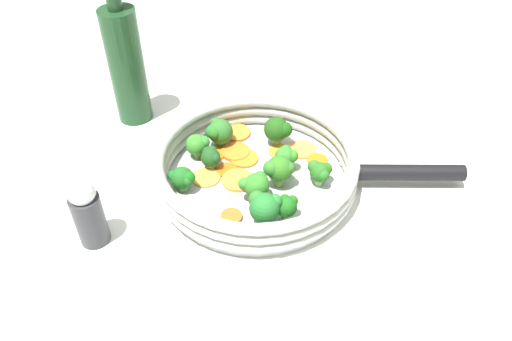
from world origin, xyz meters
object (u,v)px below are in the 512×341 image
broccoli_floret_2 (211,156)px  broccoli_floret_10 (286,157)px  carrot_slice_1 (302,150)px  carrot_slice_10 (231,217)px  carrot_slice_5 (227,170)px  skillet (256,181)px  carrot_slice_2 (237,133)px  broccoli_floret_6 (287,206)px  carrot_slice_9 (206,177)px  broccoli_floret_3 (219,132)px  broccoli_floret_4 (182,178)px  broccoli_floret_9 (264,206)px  carrot_slice_4 (212,154)px  carrot_slice_8 (318,161)px  mushroom_piece_0 (246,186)px  carrot_slice_7 (244,158)px  oil_bottle (126,64)px  broccoli_floret_8 (199,144)px  broccoli_floret_5 (254,185)px  carrot_slice_0 (280,151)px  carrot_slice_6 (236,152)px  salt_shaker (88,212)px  broccoli_floret_1 (320,172)px  broccoli_floret_7 (278,129)px

broccoli_floret_2 → broccoli_floret_10: (0.11, -0.01, 0.00)m
carrot_slice_1 → carrot_slice_10: 0.18m
carrot_slice_5 → broccoli_floret_10: broccoli_floret_10 is taller
skillet → broccoli_floret_10: (0.05, 0.02, 0.03)m
carrot_slice_2 → broccoli_floret_10: broccoli_floret_10 is taller
carrot_slice_2 → broccoli_floret_6: 0.21m
carrot_slice_9 → carrot_slice_10: (0.04, -0.08, 0.00)m
broccoli_floret_3 → broccoli_floret_4: 0.11m
broccoli_floret_9 → broccoli_floret_10: bearing=71.8°
broccoli_floret_2 → carrot_slice_4: bearing=90.5°
broccoli_floret_9 → broccoli_floret_10: size_ratio=1.26×
carrot_slice_2 → broccoli_floret_4: bearing=-120.1°
carrot_slice_8 → broccoli_floret_9: size_ratio=0.63×
broccoli_floret_9 → mushroom_piece_0: bearing=109.1°
carrot_slice_9 → broccoli_floret_10: (0.12, 0.02, 0.02)m
broccoli_floret_3 → broccoli_floret_9: 0.18m
carrot_slice_7 → broccoli_floret_4: bearing=-143.2°
broccoli_floret_3 → broccoli_floret_9: broccoli_floret_9 is taller
carrot_slice_9 → broccoli_floret_3: size_ratio=0.90×
oil_bottle → carrot_slice_1: bearing=-22.2°
broccoli_floret_3 → broccoli_floret_8: broccoli_floret_3 is taller
broccoli_floret_5 → carrot_slice_7: bearing=98.8°
carrot_slice_0 → oil_bottle: size_ratio=0.15×
carrot_slice_6 → broccoli_floret_4: (-0.08, -0.08, 0.02)m
carrot_slice_1 → carrot_slice_6: (-0.11, -0.01, 0.00)m
skillet → carrot_slice_5: size_ratio=8.57×
skillet → mushroom_piece_0: 0.03m
broccoli_floret_10 → oil_bottle: 0.31m
carrot_slice_10 → carrot_slice_7: bearing=81.9°
broccoli_floret_5 → carrot_slice_6: bearing=104.7°
carrot_slice_7 → broccoli_floret_10: 0.07m
broccoli_floret_6 → broccoli_floret_3: bearing=120.8°
carrot_slice_9 → carrot_slice_1: bearing=22.5°
mushroom_piece_0 → salt_shaker: size_ratio=0.20×
carrot_slice_9 → skillet: bearing=-1.7°
broccoli_floret_10 → carrot_slice_0: bearing=98.0°
broccoli_floret_1 → broccoli_floret_5: (-0.10, -0.03, 0.01)m
carrot_slice_8 → broccoli_floret_3: broccoli_floret_3 is taller
carrot_slice_1 → carrot_slice_5: size_ratio=1.37×
mushroom_piece_0 → broccoli_floret_10: bearing=35.2°
carrot_slice_2 → broccoli_floret_2: 0.09m
carrot_slice_0 → carrot_slice_5: bearing=-152.5°
carrot_slice_4 → broccoli_floret_9: 0.17m
broccoli_floret_6 → mushroom_piece_0: (-0.05, 0.06, -0.02)m
carrot_slice_0 → broccoli_floret_3: (-0.10, 0.02, 0.03)m
broccoli_floret_6 → broccoli_floret_9: size_ratio=0.78×
broccoli_floret_2 → broccoli_floret_7: 0.12m
carrot_slice_6 → carrot_slice_10: 0.14m
carrot_slice_2 → broccoli_floret_1: bearing=-44.7°
carrot_slice_0 → carrot_slice_1: 0.04m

